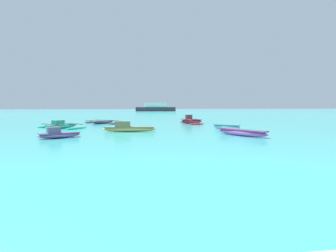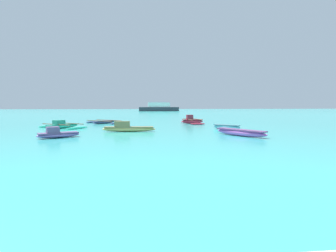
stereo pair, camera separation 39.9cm
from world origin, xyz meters
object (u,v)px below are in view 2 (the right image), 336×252
(moored_boat_0, at_px, (227,127))
(moored_boat_6, at_px, (241,132))
(moored_boat_2, at_px, (62,125))
(moored_boat_3, at_px, (57,134))
(moored_boat_5, at_px, (104,122))
(moored_boat_4, at_px, (128,128))
(moored_boat_1, at_px, (192,121))
(distant_ferry, at_px, (159,108))

(moored_boat_0, relative_size, moored_boat_6, 0.60)
(moored_boat_2, bearing_deg, moored_boat_3, -130.37)
(moored_boat_2, relative_size, moored_boat_3, 1.73)
(moored_boat_3, xyz_separation_m, moored_boat_5, (1.11, 12.65, -0.09))
(moored_boat_3, bearing_deg, moored_boat_4, 10.02)
(moored_boat_1, distance_m, moored_boat_2, 13.38)
(moored_boat_5, bearing_deg, moored_boat_4, -122.74)
(moored_boat_6, relative_size, distant_ferry, 0.29)
(moored_boat_5, bearing_deg, moored_boat_0, -86.99)
(moored_boat_6, bearing_deg, distant_ferry, 148.13)
(moored_boat_6, bearing_deg, moored_boat_1, 152.59)
(moored_boat_3, xyz_separation_m, moored_boat_6, (12.03, -0.21, -0.00))
(moored_boat_0, bearing_deg, moored_boat_3, -122.56)
(moored_boat_3, height_order, moored_boat_4, moored_boat_4)
(moored_boat_2, bearing_deg, moored_boat_1, -35.73)
(distant_ferry, bearing_deg, moored_boat_0, -88.27)
(moored_boat_0, distance_m, moored_boat_1, 7.12)
(moored_boat_2, relative_size, moored_boat_6, 1.25)
(moored_boat_3, distance_m, moored_boat_6, 12.04)
(moored_boat_1, bearing_deg, moored_boat_0, -83.70)
(moored_boat_2, distance_m, moored_boat_3, 7.30)
(distant_ferry, bearing_deg, moored_boat_2, -101.77)
(moored_boat_1, xyz_separation_m, moored_boat_6, (1.14, -11.58, -0.07))
(moored_boat_3, bearing_deg, moored_boat_0, -8.42)
(moored_boat_4, bearing_deg, moored_boat_1, 53.30)
(moored_boat_3, bearing_deg, moored_boat_6, -28.91)
(moored_boat_5, relative_size, moored_boat_6, 1.19)
(moored_boat_3, relative_size, moored_boat_4, 0.64)
(moored_boat_1, height_order, moored_boat_5, moored_boat_1)
(moored_boat_0, relative_size, moored_boat_4, 0.53)
(moored_boat_6, bearing_deg, moored_boat_4, -147.52)
(moored_boat_1, bearing_deg, moored_boat_2, -168.68)
(moored_boat_0, xyz_separation_m, moored_boat_5, (-11.47, 8.19, -0.06))
(moored_boat_2, distance_m, moored_boat_4, 7.11)
(moored_boat_4, xyz_separation_m, moored_boat_6, (7.76, -3.54, -0.04))
(moored_boat_5, xyz_separation_m, moored_boat_6, (10.92, -12.86, 0.08))
(moored_boat_2, height_order, distant_ferry, distant_ferry)
(moored_boat_0, xyz_separation_m, moored_boat_3, (-12.59, -4.46, 0.03))
(moored_boat_6, bearing_deg, moored_boat_5, -172.66)
(moored_boat_0, xyz_separation_m, moored_boat_1, (-1.69, 6.92, 0.10))
(moored_boat_4, bearing_deg, moored_boat_0, 10.50)
(moored_boat_0, distance_m, moored_boat_2, 14.60)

